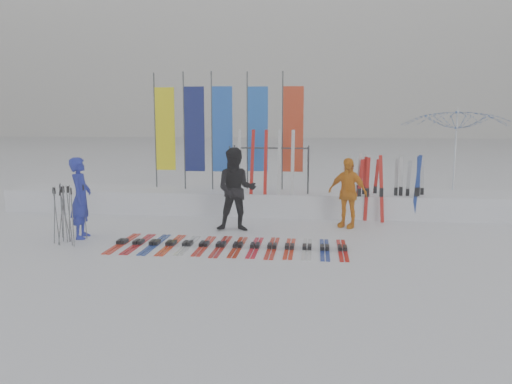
# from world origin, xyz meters

# --- Properties ---
(ground) EXTENTS (120.00, 120.00, 0.00)m
(ground) POSITION_xyz_m (0.00, 0.00, 0.00)
(ground) COLOR white
(ground) RESTS_ON ground
(snow_bank) EXTENTS (14.00, 1.60, 0.60)m
(snow_bank) POSITION_xyz_m (0.00, 4.60, 0.30)
(snow_bank) COLOR white
(snow_bank) RESTS_ON ground
(person_blue) EXTENTS (0.52, 0.69, 1.73)m
(person_blue) POSITION_xyz_m (-3.51, 1.21, 0.87)
(person_blue) COLOR #1B26A0
(person_blue) RESTS_ON ground
(person_black) EXTENTS (0.98, 0.80, 1.89)m
(person_black) POSITION_xyz_m (-0.33, 2.28, 0.94)
(person_black) COLOR black
(person_black) RESTS_ON ground
(person_yellow) EXTENTS (1.04, 0.81, 1.64)m
(person_yellow) POSITION_xyz_m (2.19, 2.96, 0.82)
(person_yellow) COLOR orange
(person_yellow) RESTS_ON ground
(tent_canopy) EXTENTS (3.28, 3.34, 2.91)m
(tent_canopy) POSITION_xyz_m (5.49, 6.32, 1.45)
(tent_canopy) COLOR white
(tent_canopy) RESTS_ON ground
(ski_row) EXTENTS (4.62, 1.70, 0.07)m
(ski_row) POSITION_xyz_m (-0.25, 0.80, 0.04)
(ski_row) COLOR red
(ski_row) RESTS_ON ground
(pole_cluster) EXTENTS (0.64, 0.75, 1.22)m
(pole_cluster) POSITION_xyz_m (-3.63, 0.75, 0.59)
(pole_cluster) COLOR #595B60
(pole_cluster) RESTS_ON ground
(feather_flags) EXTENTS (4.17, 0.28, 3.20)m
(feather_flags) POSITION_xyz_m (-1.04, 4.82, 2.24)
(feather_flags) COLOR #383A3F
(feather_flags) RESTS_ON ground
(ski_rack) EXTENTS (2.04, 0.80, 1.23)m
(ski_rack) POSITION_xyz_m (0.25, 4.20, 1.38)
(ski_rack) COLOR #383A3F
(ski_rack) RESTS_ON ground
(upright_skis) EXTENTS (1.74, 1.12, 1.70)m
(upright_skis) POSITION_xyz_m (3.21, 4.07, 0.79)
(upright_skis) COLOR red
(upright_skis) RESTS_ON ground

